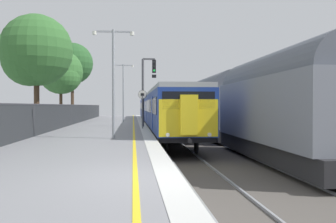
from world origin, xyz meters
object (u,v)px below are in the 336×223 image
object	(u,v)px
signal_gantry	(146,84)
speed_limit_sign	(142,104)
background_tree_back	(72,65)
freight_train_adjacent_track	(238,104)
platform_lamp_far	(123,88)
background_tree_centre	(62,74)
commuter_train_at_platform	(159,109)
background_tree_left	(34,53)
platform_lamp_mid	(113,74)

from	to	relation	value
signal_gantry	speed_limit_sign	bearing A→B (deg)	-97.66
signal_gantry	background_tree_back	bearing A→B (deg)	116.67
freight_train_adjacent_track	speed_limit_sign	world-z (taller)	freight_train_adjacent_track
platform_lamp_far	background_tree_centre	distance (m)	6.39
commuter_train_at_platform	signal_gantry	bearing A→B (deg)	-100.24
platform_lamp_far	background_tree_centre	bearing A→B (deg)	168.91
background_tree_left	freight_train_adjacent_track	bearing A→B (deg)	-5.50
freight_train_adjacent_track	background_tree_back	size ratio (longest dim) A/B	2.95
speed_limit_sign	background_tree_back	bearing A→B (deg)	112.31
freight_train_adjacent_track	platform_lamp_far	xyz separation A→B (m)	(-7.44, 14.26, 1.64)
signal_gantry	background_tree_back	xyz separation A→B (m)	(-8.09, 16.11, 3.12)
signal_gantry	speed_limit_sign	world-z (taller)	signal_gantry
freight_train_adjacent_track	signal_gantry	size ratio (longest dim) A/B	5.06
platform_lamp_mid	freight_train_adjacent_track	bearing A→B (deg)	32.22
commuter_train_at_platform	freight_train_adjacent_track	distance (m)	14.54
platform_lamp_mid	signal_gantry	bearing A→B (deg)	79.43
commuter_train_at_platform	platform_lamp_far	distance (m)	4.01
platform_lamp_far	background_tree_left	distance (m)	14.12
speed_limit_sign	platform_lamp_far	distance (m)	11.43
platform_lamp_far	background_tree_left	bearing A→B (deg)	-111.67
background_tree_back	platform_lamp_mid	bearing A→B (deg)	-76.99
commuter_train_at_platform	background_tree_centre	distance (m)	10.27
background_tree_back	signal_gantry	bearing A→B (deg)	-63.33
commuter_train_at_platform	background_tree_left	distance (m)	15.80
background_tree_left	background_tree_back	size ratio (longest dim) A/B	0.82
commuter_train_at_platform	platform_lamp_mid	distance (m)	19.06
signal_gantry	platform_lamp_far	world-z (taller)	platform_lamp_far
background_tree_left	background_tree_centre	size ratio (longest dim) A/B	1.02
platform_lamp_mid	platform_lamp_far	distance (m)	18.95
background_tree_back	background_tree_left	bearing A→B (deg)	-87.35
background_tree_left	background_tree_back	bearing A→B (deg)	92.65
speed_limit_sign	platform_lamp_mid	xyz separation A→B (m)	(-1.59, -7.74, 1.44)
speed_limit_sign	background_tree_left	size ratio (longest dim) A/B	0.36
speed_limit_sign	signal_gantry	bearing A→B (deg)	82.34
signal_gantry	platform_lamp_mid	world-z (taller)	platform_lamp_mid
signal_gantry	background_tree_left	world-z (taller)	background_tree_left
speed_limit_sign	platform_lamp_mid	bearing A→B (deg)	-101.57
background_tree_back	speed_limit_sign	bearing A→B (deg)	-67.69
freight_train_adjacent_track	speed_limit_sign	xyz separation A→B (m)	(-5.85, 3.06, 0.01)
signal_gantry	background_tree_centre	size ratio (longest dim) A/B	0.73
freight_train_adjacent_track	background_tree_back	bearing A→B (deg)	121.81
freight_train_adjacent_track	commuter_train_at_platform	bearing A→B (deg)	106.00
platform_lamp_mid	background_tree_back	distance (m)	27.46
signal_gantry	freight_train_adjacent_track	bearing A→B (deg)	-46.48
speed_limit_sign	platform_lamp_far	world-z (taller)	platform_lamp_far
background_tree_left	background_tree_centre	bearing A→B (deg)	93.69
platform_lamp_far	background_tree_back	bearing A→B (deg)	128.84
signal_gantry	speed_limit_sign	xyz separation A→B (m)	(-0.37, -2.72, -1.54)
background_tree_back	commuter_train_at_platform	bearing A→B (deg)	-39.61
platform_lamp_mid	background_tree_left	world-z (taller)	background_tree_left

